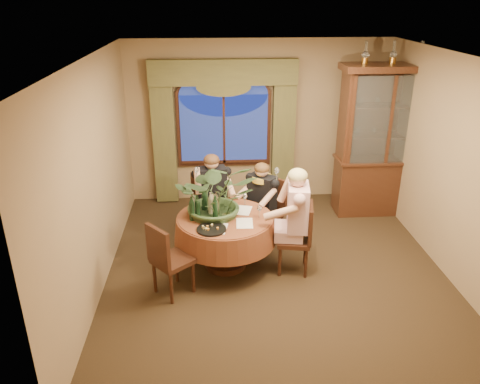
{
  "coord_description": "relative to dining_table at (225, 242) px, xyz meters",
  "views": [
    {
      "loc": [
        -0.84,
        -5.4,
        3.48
      ],
      "look_at": [
        -0.47,
        0.14,
        1.1
      ],
      "focal_mm": 35.0,
      "sensor_mm": 36.0,
      "label": 1
    }
  ],
  "objects": [
    {
      "name": "wine_bottle_2",
      "position": [
        -0.35,
        -0.03,
        0.54
      ],
      "size": [
        0.07,
        0.07,
        0.33
      ],
      "primitive_type": "cylinder",
      "color": "black",
      "rests_on": "dining_table"
    },
    {
      "name": "wall_back",
      "position": [
        0.67,
        2.36,
        1.02
      ],
      "size": [
        4.5,
        0.0,
        4.5
      ],
      "primitive_type": "plane",
      "rotation": [
        1.57,
        0.0,
        0.0
      ],
      "color": "#8C7250",
      "rests_on": "ground"
    },
    {
      "name": "person_scarf",
      "position": [
        0.57,
        0.67,
        0.25
      ],
      "size": [
        0.61,
        0.61,
        1.26
      ],
      "primitive_type": null,
      "rotation": [
        0.0,
        0.0,
        -3.84
      ],
      "color": "black",
      "rests_on": "floor"
    },
    {
      "name": "oil_lamp_left",
      "position": [
        2.2,
        1.61,
        2.27
      ],
      "size": [
        0.11,
        0.11,
        0.34
      ],
      "primitive_type": null,
      "color": "#A5722D",
      "rests_on": "china_cabinet"
    },
    {
      "name": "dining_table",
      "position": [
        0.0,
        0.0,
        0.0
      ],
      "size": [
        1.65,
        1.65,
        0.75
      ],
      "primitive_type": "cylinder",
      "rotation": [
        0.0,
        0.0,
        -0.24
      ],
      "color": "maroon",
      "rests_on": "floor"
    },
    {
      "name": "wine_glass_person_back",
      "position": [
        -0.08,
        0.44,
        0.46
      ],
      "size": [
        0.07,
        0.07,
        0.18
      ],
      "primitive_type": null,
      "color": "silver",
      "rests_on": "dining_table"
    },
    {
      "name": "chair_back",
      "position": [
        -0.23,
        0.94,
        0.1
      ],
      "size": [
        0.51,
        0.51,
        0.96
      ],
      "primitive_type": "cube",
      "rotation": [
        0.0,
        0.0,
        -2.9
      ],
      "color": "black",
      "rests_on": "floor"
    },
    {
      "name": "wall_right",
      "position": [
        2.92,
        -0.14,
        1.02
      ],
      "size": [
        0.0,
        5.0,
        5.0
      ],
      "primitive_type": "plane",
      "rotation": [
        1.57,
        0.0,
        -1.57
      ],
      "color": "#8C7250",
      "rests_on": "ground"
    },
    {
      "name": "swag_valance",
      "position": [
        0.07,
        2.21,
        1.9
      ],
      "size": [
        2.45,
        0.16,
        0.42
      ],
      "primitive_type": null,
      "color": "brown",
      "rests_on": "wall_back"
    },
    {
      "name": "olive_bowl",
      "position": [
        0.03,
        -0.04,
        0.4
      ],
      "size": [
        0.15,
        0.15,
        0.05
      ],
      "primitive_type": "imported",
      "color": "#536035",
      "rests_on": "dining_table"
    },
    {
      "name": "chair_front_left",
      "position": [
        -0.66,
        -0.57,
        0.1
      ],
      "size": [
        0.59,
        0.59,
        0.96
      ],
      "primitive_type": "cube",
      "rotation": [
        0.0,
        0.0,
        -0.86
      ],
      "color": "black",
      "rests_on": "floor"
    },
    {
      "name": "arched_transom",
      "position": [
        0.07,
        2.29,
        1.71
      ],
      "size": [
        1.6,
        0.06,
        0.44
      ],
      "primitive_type": null,
      "color": "navy",
      "rests_on": "wall_back"
    },
    {
      "name": "person_back",
      "position": [
        -0.16,
        0.85,
        0.3
      ],
      "size": [
        0.56,
        0.52,
        1.34
      ],
      "primitive_type": null,
      "rotation": [
        0.0,
        0.0,
        -2.95
      ],
      "color": "black",
      "rests_on": "floor"
    },
    {
      "name": "wine_bottle_0",
      "position": [
        -0.13,
        -0.06,
        0.54
      ],
      "size": [
        0.07,
        0.07,
        0.33
      ],
      "primitive_type": "cylinder",
      "color": "black",
      "rests_on": "dining_table"
    },
    {
      "name": "cheese_platter",
      "position": [
        -0.18,
        -0.37,
        0.39
      ],
      "size": [
        0.37,
        0.37,
        0.02
      ],
      "primitive_type": "cylinder",
      "color": "black",
      "rests_on": "dining_table"
    },
    {
      "name": "wine_bottle_3",
      "position": [
        -0.18,
        0.06,
        0.54
      ],
      "size": [
        0.07,
        0.07,
        0.33
      ],
      "primitive_type": "cylinder",
      "color": "tan",
      "rests_on": "dining_table"
    },
    {
      "name": "centerpiece_plant",
      "position": [
        -0.1,
        0.11,
        1.03
      ],
      "size": [
        1.05,
        1.17,
        0.91
      ],
      "primitive_type": "imported",
      "color": "#334F2B",
      "rests_on": "dining_table"
    },
    {
      "name": "person_pink",
      "position": [
        0.94,
        -0.13,
        0.35
      ],
      "size": [
        0.55,
        0.58,
        1.46
      ],
      "primitive_type": null,
      "rotation": [
        0.0,
        0.0,
        1.43
      ],
      "color": "#D2A4A7",
      "rests_on": "floor"
    },
    {
      "name": "drapery_left",
      "position": [
        -0.96,
        2.24,
        0.8
      ],
      "size": [
        0.38,
        0.14,
        2.32
      ],
      "primitive_type": "cube",
      "color": "brown",
      "rests_on": "floor"
    },
    {
      "name": "oil_lamp_center",
      "position": [
        2.64,
        1.61,
        2.27
      ],
      "size": [
        0.11,
        0.11,
        0.34
      ],
      "primitive_type": null,
      "color": "#A5722D",
      "rests_on": "china_cabinet"
    },
    {
      "name": "wine_bottle_1",
      "position": [
        -0.27,
        0.19,
        0.54
      ],
      "size": [
        0.07,
        0.07,
        0.33
      ],
      "primitive_type": "cylinder",
      "color": "black",
      "rests_on": "dining_table"
    },
    {
      "name": "stoneware_vase",
      "position": [
        -0.14,
        0.14,
        0.5
      ],
      "size": [
        0.13,
        0.13,
        0.25
      ],
      "primitive_type": null,
      "color": "tan",
      "rests_on": "dining_table"
    },
    {
      "name": "china_cabinet",
      "position": [
        2.64,
        1.61,
        0.86
      ],
      "size": [
        1.52,
        0.6,
        2.47
      ],
      "primitive_type": "cube",
      "color": "#35180D",
      "rests_on": "floor"
    },
    {
      "name": "ceiling",
      "position": [
        0.67,
        -0.14,
        2.42
      ],
      "size": [
        5.0,
        5.0,
        0.0
      ],
      "primitive_type": "plane",
      "rotation": [
        3.14,
        0.0,
        0.0
      ],
      "color": "white",
      "rests_on": "wall_back"
    },
    {
      "name": "tasting_paper_2",
      "position": [
        -0.09,
        -0.33,
        0.38
      ],
      "size": [
        0.26,
        0.33,
        0.0
      ],
      "primitive_type": "cube",
      "rotation": [
        0.0,
        0.0,
        -0.19
      ],
      "color": "white",
      "rests_on": "dining_table"
    },
    {
      "name": "oil_lamp_right",
      "position": [
        3.07,
        1.61,
        2.27
      ],
      "size": [
        0.11,
        0.11,
        0.34
      ],
      "primitive_type": null,
      "color": "#A5722D",
      "rests_on": "china_cabinet"
    },
    {
      "name": "chair_right",
      "position": [
        0.9,
        -0.16,
        0.1
      ],
      "size": [
        0.49,
        0.49,
        0.96
      ],
      "primitive_type": "cube",
      "rotation": [
        0.0,
        0.0,
        1.39
      ],
      "color": "black",
      "rests_on": "floor"
    },
    {
      "name": "window",
      "position": [
        0.07,
        2.29,
        0.92
      ],
      "size": [
        1.62,
        0.1,
        1.32
      ],
      "primitive_type": null,
      "color": "navy",
      "rests_on": "wall_back"
    },
    {
      "name": "drapery_right",
      "position": [
        1.1,
        2.24,
        0.8
      ],
      "size": [
        0.38,
        0.14,
        2.32
      ],
      "primitive_type": "cube",
      "color": "brown",
      "rests_on": "floor"
    },
    {
      "name": "chair_back_right",
      "position": [
        0.63,
        0.65,
        0.1
      ],
      "size": [
        0.59,
        0.59,
        0.96
      ],
      "primitive_type": "cube",
      "rotation": [
        0.0,
        0.0,
        -3.91
      ],
      "color": "black",
      "rests_on": "floor"
    },
    {
      "name": "wine_bottle_5",
      "position": [
        -0.42,
        0.07,
        0.54
      ],
      "size": [
        0.07,
        0.07,
        0.33
      ],
      "primitive_type": "cylinder",
      "color": "tan",
      "rests_on": "dining_table"
    },
    {
      "name": "tasting_paper_0",
      "position": [
        0.24,
        -0.21,
        0.38
      ],
      "size": [
        0.22,
        0.31,
        0.0
      ],
      "primitive_type": "cube",
      "rotation": [
        0.0,
        0.0,
        -0.05
      ],
      "color": "white",
      "rests_on": "dining_table"
    },
    {
      "name": "wine_bottle_4",
      "position": [
        -0.43,
        -0.06,
        0.54
      ],
      "size": [
        0.07,
        0.07,
        0.33
      ],
      "primitive_type": "cylinder",
      "color": "black",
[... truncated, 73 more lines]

